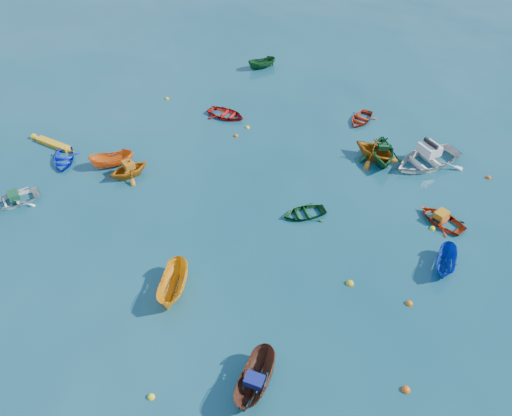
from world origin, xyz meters
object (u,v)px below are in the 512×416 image
Objects in this scene: dinghy_blue_sw at (64,161)px; motorboat_white at (426,164)px; dinghy_white_near at (14,202)px; kayak_yellow at (54,146)px.

motorboat_white is at bearing -10.46° from dinghy_blue_sw.
dinghy_white_near is 5.76m from kayak_yellow.
dinghy_white_near is 0.62× the size of motorboat_white.
dinghy_white_near is (1.14, -4.16, 0.00)m from dinghy_blue_sw.
dinghy_blue_sw reaches higher than kayak_yellow.
kayak_yellow is 24.03m from motorboat_white.
dinghy_blue_sw is 0.77× the size of kayak_yellow.
motorboat_white reaches higher than kayak_yellow.
motorboat_white reaches higher than dinghy_white_near.
kayak_yellow is (-2.05, 0.64, 0.00)m from dinghy_blue_sw.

